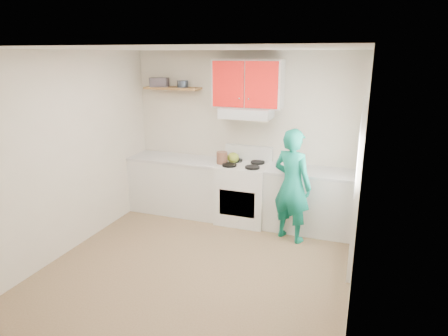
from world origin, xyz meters
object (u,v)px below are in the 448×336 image
at_px(stove, 243,193).
at_px(person, 292,185).
at_px(kettle, 233,158).
at_px(tin, 183,84).
at_px(crock, 222,158).

bearing_deg(stove, person, -24.89).
bearing_deg(kettle, tin, 155.97).
relative_size(stove, person, 0.58).
distance_m(tin, person, 2.36).
xyz_separation_m(tin, kettle, (0.88, -0.12, -1.09)).
relative_size(kettle, person, 0.12).
height_order(kettle, person, person).
xyz_separation_m(stove, kettle, (-0.19, 0.06, 0.54)).
bearing_deg(stove, tin, 170.64).
bearing_deg(crock, tin, 163.11).
relative_size(crock, person, 0.13).
bearing_deg(stove, kettle, 162.77).
bearing_deg(kettle, crock, -159.80).
height_order(stove, person, person).
bearing_deg(person, crock, 7.25).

